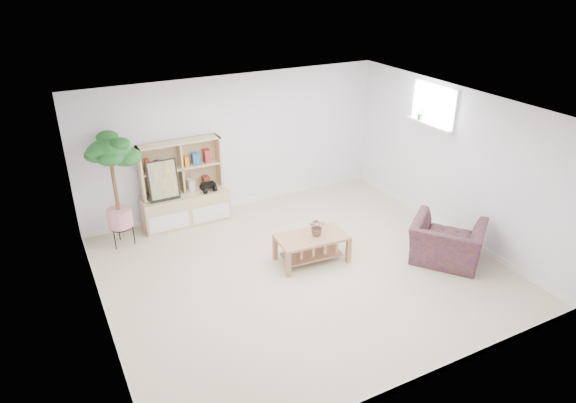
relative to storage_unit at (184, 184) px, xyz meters
name	(u,v)px	position (x,y,z in m)	size (l,w,h in m)	color
floor	(303,271)	(1.04, -2.24, -0.73)	(5.50, 5.00, 0.01)	beige
ceiling	(305,111)	(1.04, -2.24, 1.67)	(5.50, 5.00, 0.01)	white
walls	(304,197)	(1.04, -2.24, 0.47)	(5.51, 5.01, 2.40)	white
baseboard	(303,268)	(1.04, -2.24, -0.68)	(5.50, 5.00, 0.10)	white
window	(434,105)	(3.77, -1.64, 1.27)	(0.10, 0.98, 0.68)	silver
window_sill	(429,124)	(3.71, -1.64, 0.95)	(0.14, 1.00, 0.04)	white
storage_unit	(184,184)	(0.00, 0.00, 0.00)	(1.45, 0.49, 1.45)	tan
poster	(163,181)	(-0.35, -0.07, 0.16)	(0.49, 0.11, 0.68)	yellow
toy_truck	(208,186)	(0.40, -0.07, -0.10)	(0.32, 0.22, 0.17)	black
coffee_table	(312,248)	(1.29, -2.06, -0.51)	(1.04, 0.57, 0.43)	brown
table_plant	(317,227)	(1.38, -2.07, -0.16)	(0.25, 0.22, 0.28)	#2F7632
floor_tree	(116,192)	(-1.13, -0.26, 0.19)	(0.68, 0.68, 1.83)	#0E4915
armchair	(447,240)	(3.06, -3.00, -0.35)	(1.01, 0.88, 0.75)	#1A1A42
sill_plant	(421,113)	(3.71, -1.41, 1.08)	(0.12, 0.10, 0.21)	#0E4915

